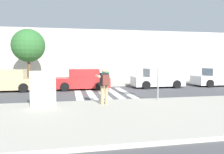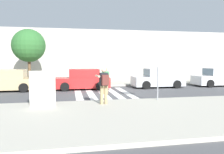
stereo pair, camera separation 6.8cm
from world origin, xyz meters
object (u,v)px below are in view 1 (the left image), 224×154
photographer_with_backpack (104,82)px  street_tree_west (28,46)px  parked_car_red (82,80)px  stop_sign (158,65)px  advertising_board (43,89)px  pedestrian_crossing (106,79)px  parked_car_silver (158,79)px  parked_car_tan (7,81)px  parked_car_white (217,77)px

photographer_with_backpack → street_tree_west: 10.49m
photographer_with_backpack → street_tree_west: (-4.84, 9.04, 2.23)m
photographer_with_backpack → parked_car_red: bearing=95.2°
stop_sign → advertising_board: size_ratio=1.54×
photographer_with_backpack → parked_car_red: size_ratio=0.42×
parked_car_red → photographer_with_backpack: bearing=-84.8°
photographer_with_backpack → pedestrian_crossing: (0.72, 3.90, -0.19)m
parked_car_silver → stop_sign: bearing=-113.2°
photographer_with_backpack → advertising_board: photographer_with_backpack is taller
photographer_with_backpack → parked_car_tan: photographer_with_backpack is taller
parked_car_red → advertising_board: 7.00m
parked_car_tan → parked_car_red: size_ratio=1.00×
stop_sign → advertising_board: stop_sign is taller
advertising_board → pedestrian_crossing: bearing=48.9°
parked_car_tan → parked_car_silver: (11.40, 0.00, 0.00)m
parked_car_tan → parked_car_silver: size_ratio=1.00×
parked_car_silver → advertising_board: 10.60m
pedestrian_crossing → advertising_board: bearing=-131.1°
photographer_with_backpack → parked_car_tan: bearing=131.9°
stop_sign → pedestrian_crossing: stop_sign is taller
parked_car_tan → advertising_board: advertising_board is taller
pedestrian_crossing → parked_car_red: size_ratio=0.42×
stop_sign → parked_car_white: bearing=36.6°
parked_car_white → advertising_board: 15.24m
parked_car_red → parked_car_silver: same height
photographer_with_backpack → street_tree_west: street_tree_west is taller
parked_car_silver → parked_car_white: 5.46m
parked_car_tan → street_tree_west: street_tree_west is taller
parked_car_silver → street_tree_west: (-10.33, 2.45, 2.68)m
parked_car_red → parked_car_white: 11.56m
parked_car_white → advertising_board: size_ratio=2.56×
parked_car_silver → parked_car_tan: bearing=180.0°
photographer_with_backpack → parked_car_silver: photographer_with_backpack is taller
parked_car_tan → parked_car_white: bearing=0.0°
pedestrian_crossing → parked_car_tan: bearing=157.9°
stop_sign → advertising_board: bearing=-172.9°
parked_car_red → street_tree_west: street_tree_west is taller
pedestrian_crossing → parked_car_tan: (-6.63, 2.69, -0.25)m
advertising_board → parked_car_red: bearing=72.2°
photographer_with_backpack → parked_car_white: photographer_with_backpack is taller
parked_car_red → advertising_board: size_ratio=2.56×
parked_car_silver → street_tree_west: size_ratio=0.89×
stop_sign → parked_car_red: 7.03m
parked_car_white → advertising_board: bearing=-154.1°
street_tree_west → advertising_board: 9.67m
parked_car_silver → street_tree_west: bearing=166.6°
stop_sign → street_tree_west: (-7.77, 8.41, 1.47)m
pedestrian_crossing → parked_car_tan: 7.16m
photographer_with_backpack → street_tree_west: bearing=118.1°
photographer_with_backpack → advertising_board: 2.76m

